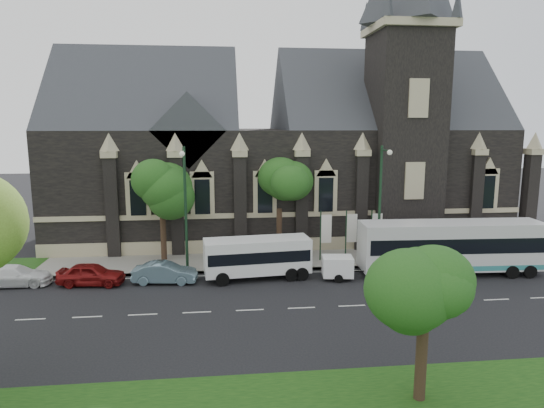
{
  "coord_description": "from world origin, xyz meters",
  "views": [
    {
      "loc": [
        -1.51,
        -25.57,
        10.55
      ],
      "look_at": [
        1.93,
        6.0,
        5.12
      ],
      "focal_mm": 31.15,
      "sensor_mm": 36.0,
      "label": 1
    }
  ],
  "objects": [
    {
      "name": "ground",
      "position": [
        0.0,
        0.0,
        0.0
      ],
      "size": [
        160.0,
        160.0,
        0.0
      ],
      "primitive_type": "plane",
      "color": "black",
      "rests_on": "ground"
    },
    {
      "name": "sidewalk",
      "position": [
        0.0,
        9.5,
        0.07
      ],
      "size": [
        80.0,
        5.0,
        0.15
      ],
      "primitive_type": "cube",
      "color": "gray",
      "rests_on": "ground"
    },
    {
      "name": "museum",
      "position": [
        5.12,
        18.78,
        8.17
      ],
      "size": [
        40.0,
        17.7,
        29.9
      ],
      "color": "black",
      "rests_on": "ground"
    },
    {
      "name": "tree_park_east",
      "position": [
        6.18,
        -9.32,
        4.62
      ],
      "size": [
        3.4,
        3.4,
        6.28
      ],
      "color": "black",
      "rests_on": "ground"
    },
    {
      "name": "tree_walk_right",
      "position": [
        3.21,
        10.71,
        5.82
      ],
      "size": [
        4.08,
        4.08,
        7.8
      ],
      "color": "black",
      "rests_on": "ground"
    },
    {
      "name": "tree_walk_left",
      "position": [
        -5.8,
        10.7,
        5.73
      ],
      "size": [
        3.91,
        3.91,
        7.64
      ],
      "color": "black",
      "rests_on": "ground"
    },
    {
      "name": "street_lamp_near",
      "position": [
        10.0,
        7.09,
        5.11
      ],
      "size": [
        0.36,
        1.88,
        9.0
      ],
      "color": "#16321E",
      "rests_on": "ground"
    },
    {
      "name": "street_lamp_mid",
      "position": [
        -4.0,
        7.09,
        5.11
      ],
      "size": [
        0.36,
        1.88,
        9.0
      ],
      "color": "#16321E",
      "rests_on": "ground"
    },
    {
      "name": "banner_flag_left",
      "position": [
        6.29,
        9.0,
        2.38
      ],
      "size": [
        0.9,
        0.1,
        4.0
      ],
      "color": "#16321E",
      "rests_on": "ground"
    },
    {
      "name": "banner_flag_center",
      "position": [
        8.29,
        9.0,
        2.38
      ],
      "size": [
        0.9,
        0.1,
        4.0
      ],
      "color": "#16321E",
      "rests_on": "ground"
    },
    {
      "name": "banner_flag_right",
      "position": [
        10.29,
        9.0,
        2.38
      ],
      "size": [
        0.9,
        0.1,
        4.0
      ],
      "color": "#16321E",
      "rests_on": "ground"
    },
    {
      "name": "tour_coach",
      "position": [
        14.56,
        5.14,
        2.03
      ],
      "size": [
        12.91,
        3.37,
        3.74
      ],
      "rotation": [
        0.0,
        0.0,
        -0.04
      ],
      "color": "silver",
      "rests_on": "ground"
    },
    {
      "name": "shuttle_bus",
      "position": [
        0.89,
        5.65,
        1.61
      ],
      "size": [
        7.41,
        3.17,
        2.78
      ],
      "rotation": [
        0.0,
        0.0,
        0.1
      ],
      "color": "white",
      "rests_on": "ground"
    },
    {
      "name": "box_trailer",
      "position": [
        6.31,
        4.81,
        0.9
      ],
      "size": [
        3.04,
        1.79,
        1.58
      ],
      "rotation": [
        0.0,
        0.0,
        -0.12
      ],
      "color": "white",
      "rests_on": "ground"
    },
    {
      "name": "sedan",
      "position": [
        -5.36,
        5.33,
        0.7
      ],
      "size": [
        4.38,
        1.89,
        1.4
      ],
      "primitive_type": "imported",
      "rotation": [
        0.0,
        0.0,
        1.47
      ],
      "color": "slate",
      "rests_on": "ground"
    },
    {
      "name": "car_far_red",
      "position": [
        -10.14,
        5.43,
        0.74
      ],
      "size": [
        4.48,
        2.2,
        1.47
      ],
      "primitive_type": "imported",
      "rotation": [
        0.0,
        0.0,
        1.46
      ],
      "color": "maroon",
      "rests_on": "ground"
    },
    {
      "name": "car_far_white",
      "position": [
        -15.12,
        5.85,
        0.67
      ],
      "size": [
        4.69,
        2.04,
        1.34
      ],
      "primitive_type": "imported",
      "rotation": [
        0.0,
        0.0,
        1.61
      ],
      "color": "white",
      "rests_on": "ground"
    }
  ]
}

